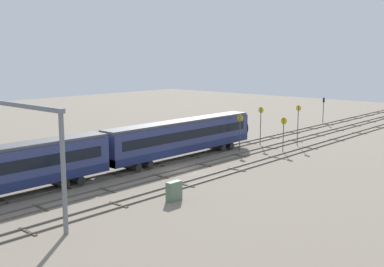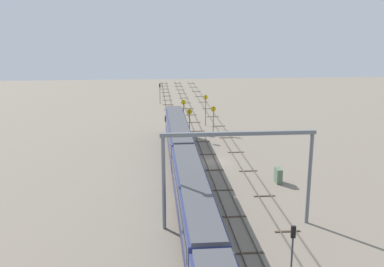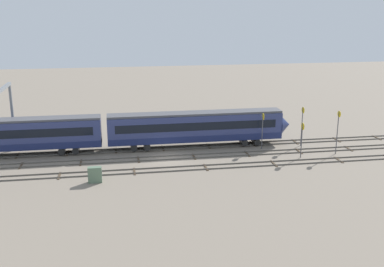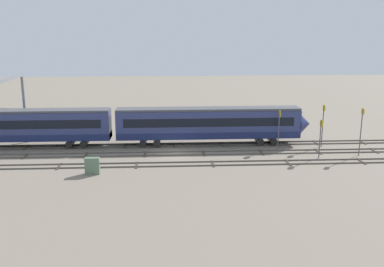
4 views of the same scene
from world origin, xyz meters
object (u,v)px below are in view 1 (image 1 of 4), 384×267
Objects in this scene: speed_sign_far_trackside at (284,129)px; speed_sign_distant_end at (240,128)px; signal_light_trackside_departure at (323,107)px; speed_sign_near_foreground at (261,121)px; speed_sign_mid_trackside at (298,120)px; overhead_gantry at (14,135)px; relay_cabinet at (174,191)px.

speed_sign_far_trackside is 5.92m from speed_sign_distant_end.
speed_sign_far_trackside is 30.77m from signal_light_trackside_departure.
speed_sign_mid_trackside is at bearing -54.49° from speed_sign_near_foreground.
speed_sign_distant_end is at bearing -174.40° from speed_sign_near_foreground.
speed_sign_distant_end is 1.03× the size of signal_light_trackside_departure.
overhead_gantry is at bearing 177.23° from speed_sign_mid_trackside.
overhead_gantry reaches higher than relay_cabinet.
speed_sign_mid_trackside is 5.30m from speed_sign_far_trackside.
speed_sign_distant_end reaches higher than relay_cabinet.
speed_sign_distant_end is at bearing 2.98° from overhead_gantry.
speed_sign_mid_trackside is 3.27× the size of relay_cabinet.
overhead_gantry is 42.42m from speed_sign_mid_trackside.
speed_sign_mid_trackside is at bearing -22.77° from speed_sign_distant_end.
overhead_gantry is 66.88m from signal_light_trackside_departure.
speed_sign_mid_trackside reaches higher than speed_sign_distant_end.
speed_sign_near_foreground is at bearing 18.78° from relay_cabinet.
overhead_gantry is 39.35m from speed_sign_near_foreground.
signal_light_trackside_departure is (33.25, 4.35, -0.09)m from speed_sign_distant_end.
speed_sign_mid_trackside reaches higher than speed_sign_near_foreground.
speed_sign_near_foreground reaches higher than speed_sign_far_trackside.
speed_sign_far_trackside is 0.96× the size of signal_light_trackside_departure.
speed_sign_near_foreground is 5.93m from speed_sign_distant_end.
overhead_gantry reaches higher than speed_sign_near_foreground.
signal_light_trackside_departure is at bearing 13.51° from relay_cabinet.
relay_cabinet is (-25.97, -4.43, -2.17)m from speed_sign_far_trackside.
speed_sign_near_foreground reaches higher than signal_light_trackside_departure.
speed_sign_mid_trackside is at bearing -2.77° from overhead_gantry.
overhead_gantry is at bearing -176.62° from speed_sign_near_foreground.
relay_cabinet is at bearing -170.56° from speed_sign_mid_trackside.
speed_sign_distant_end is at bearing 22.02° from relay_cabinet.
speed_sign_near_foreground is (39.16, 2.31, -3.08)m from overhead_gantry.
relay_cabinet is (11.09, -7.23, -5.74)m from overhead_gantry.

